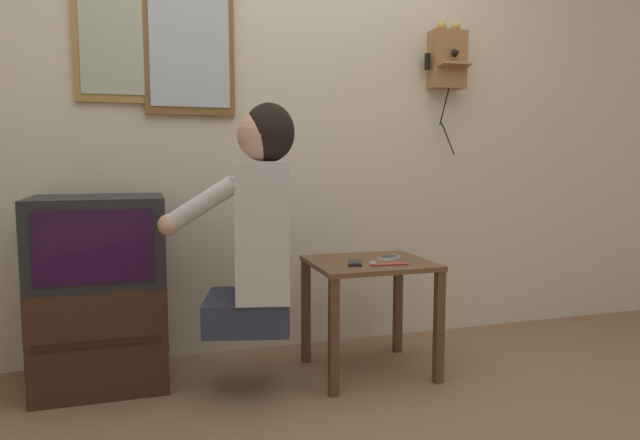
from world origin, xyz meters
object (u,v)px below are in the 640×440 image
(television, at_px, (98,240))
(framed_picture, at_px, (121,46))
(toothbrush, at_px, (387,264))
(cell_phone_spare, at_px, (389,258))
(wall_phone_antique, at_px, (447,59))
(cell_phone_held, at_px, (355,263))
(person, at_px, (258,222))
(wall_mirror, at_px, (189,35))

(television, height_order, framed_picture, framed_picture)
(framed_picture, bearing_deg, toothbrush, -28.78)
(cell_phone_spare, relative_size, toothbrush, 0.75)
(cell_phone_spare, bearing_deg, wall_phone_antique, 92.49)
(cell_phone_held, height_order, cell_phone_spare, same)
(television, bearing_deg, person, -23.14)
(wall_phone_antique, height_order, framed_picture, framed_picture)
(wall_mirror, bearing_deg, cell_phone_held, -38.71)
(framed_picture, relative_size, cell_phone_held, 3.89)
(cell_phone_spare, height_order, toothbrush, toothbrush)
(television, bearing_deg, toothbrush, -15.69)
(framed_picture, relative_size, toothbrush, 2.94)
(toothbrush, bearing_deg, person, 90.60)
(wall_phone_antique, relative_size, framed_picture, 1.38)
(wall_phone_antique, xyz_separation_m, framed_picture, (-1.74, 0.04, -0.02))
(framed_picture, relative_size, cell_phone_spare, 3.93)
(television, xyz_separation_m, framed_picture, (0.12, 0.27, 0.90))
(toothbrush, bearing_deg, wall_phone_antique, -39.71)
(television, relative_size, framed_picture, 1.06)
(wall_phone_antique, bearing_deg, cell_phone_spare, -141.66)
(person, xyz_separation_m, wall_mirror, (-0.23, 0.55, 0.88))
(toothbrush, bearing_deg, cell_phone_held, 67.17)
(wall_phone_antique, relative_size, cell_phone_held, 5.39)
(person, distance_m, wall_phone_antique, 1.54)
(television, distance_m, wall_mirror, 1.10)
(wall_mirror, xyz_separation_m, cell_phone_spare, (0.89, -0.46, -1.09))
(framed_picture, distance_m, wall_mirror, 0.33)
(person, xyz_separation_m, wall_phone_antique, (1.19, 0.51, 0.83))
(person, bearing_deg, framed_picture, 58.11)
(cell_phone_held, bearing_deg, framed_picture, 171.60)
(wall_phone_antique, xyz_separation_m, cell_phone_held, (-0.74, -0.50, -1.03))
(wall_mirror, relative_size, cell_phone_spare, 5.80)
(wall_phone_antique, bearing_deg, framed_picture, 178.54)
(person, relative_size, cell_phone_spare, 7.17)
(person, bearing_deg, wall_phone_antique, -53.38)
(person, height_order, cell_phone_spare, person)
(cell_phone_held, relative_size, toothbrush, 0.76)
(framed_picture, xyz_separation_m, cell_phone_held, (1.00, -0.55, -1.01))
(television, distance_m, cell_phone_held, 1.16)
(wall_phone_antique, relative_size, cell_phone_spare, 5.45)
(wall_phone_antique, xyz_separation_m, toothbrush, (-0.61, -0.57, -1.03))
(person, distance_m, cell_phone_spare, 0.70)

